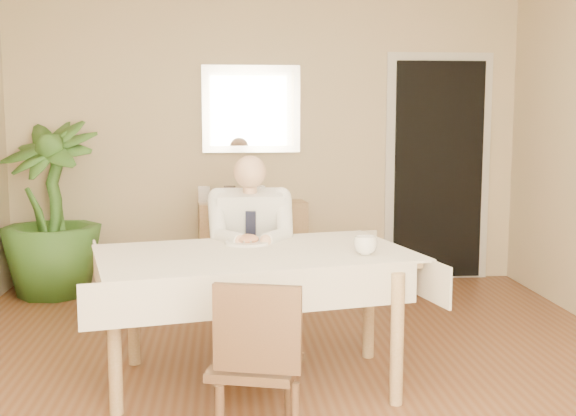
{
  "coord_description": "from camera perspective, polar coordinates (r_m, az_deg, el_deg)",
  "views": [
    {
      "loc": [
        -0.37,
        -3.91,
        1.51
      ],
      "look_at": [
        0.0,
        0.35,
        0.95
      ],
      "focal_mm": 45.0,
      "sensor_mm": 36.0,
      "label": 1
    }
  ],
  "objects": [
    {
      "name": "photo_frame_center",
      "position": [
        6.32,
        -4.62,
        1.15
      ],
      "size": [
        0.1,
        0.02,
        0.14
      ],
      "primitive_type": "cube",
      "color": "silver",
      "rests_on": "sideboard"
    },
    {
      "name": "potted_palm",
      "position": [
        6.28,
        -18.25,
        -0.09
      ],
      "size": [
        1.07,
        1.07,
        1.45
      ],
      "primitive_type": "imported",
      "rotation": [
        0.0,
        0.0,
        -0.4
      ],
      "color": "#335F21",
      "rests_on": "ground"
    },
    {
      "name": "knife",
      "position": [
        4.17,
        -2.69,
        -2.65
      ],
      "size": [
        0.01,
        0.13,
        0.01
      ],
      "primitive_type": "cylinder",
      "rotation": [
        1.57,
        0.0,
        0.0
      ],
      "color": "silver",
      "rests_on": "dining_table"
    },
    {
      "name": "photo_frame_right",
      "position": [
        6.33,
        -2.32,
        1.17
      ],
      "size": [
        0.1,
        0.02,
        0.14
      ],
      "primitive_type": "cube",
      "color": "silver",
      "rests_on": "sideboard"
    },
    {
      "name": "food",
      "position": [
        4.23,
        -3.26,
        -2.45
      ],
      "size": [
        0.14,
        0.14,
        0.06
      ],
      "primitive_type": "ellipsoid",
      "color": "#986242",
      "rests_on": "dining_table"
    },
    {
      "name": "fork",
      "position": [
        4.17,
        -3.79,
        -2.67
      ],
      "size": [
        0.01,
        0.13,
        0.01
      ],
      "primitive_type": "cylinder",
      "rotation": [
        1.57,
        0.0,
        0.0
      ],
      "color": "silver",
      "rests_on": "dining_table"
    },
    {
      "name": "window",
      "position": [
        1.49,
        9.53,
        4.99
      ],
      "size": [
        1.34,
        0.04,
        1.44
      ],
      "color": "beige",
      "rests_on": "room"
    },
    {
      "name": "coffee_mug",
      "position": [
        3.93,
        6.14,
        -2.95
      ],
      "size": [
        0.14,
        0.14,
        0.1
      ],
      "primitive_type": "imported",
      "rotation": [
        0.0,
        0.0,
        0.09
      ],
      "color": "white",
      "rests_on": "dining_table"
    },
    {
      "name": "sideboard",
      "position": [
        6.34,
        -2.8,
        -2.87
      ],
      "size": [
        0.96,
        0.39,
        0.75
      ],
      "primitive_type": "cube",
      "rotation": [
        0.0,
        0.0,
        0.08
      ],
      "color": "tan",
      "rests_on": "ground"
    },
    {
      "name": "room",
      "position": [
        3.94,
        0.44,
        4.4
      ],
      "size": [
        5.0,
        5.02,
        2.6
      ],
      "color": "brown",
      "rests_on": "ground"
    },
    {
      "name": "seated_man",
      "position": [
        4.59,
        -2.95,
        -2.82
      ],
      "size": [
        0.48,
        0.72,
        1.24
      ],
      "color": "white",
      "rests_on": "ground"
    },
    {
      "name": "chair_far",
      "position": [
        4.91,
        -3.05,
        -4.53
      ],
      "size": [
        0.45,
        0.45,
        0.88
      ],
      "rotation": [
        0.0,
        0.0,
        -0.09
      ],
      "color": "#3E2917",
      "rests_on": "ground"
    },
    {
      "name": "chair_near",
      "position": [
        3.23,
        -2.52,
        -11.82
      ],
      "size": [
        0.46,
        0.47,
        0.8
      ],
      "rotation": [
        0.0,
        0.0,
        -0.26
      ],
      "color": "#3E2917",
      "rests_on": "ground"
    },
    {
      "name": "mirror",
      "position": [
        6.39,
        -2.92,
        7.82
      ],
      "size": [
        0.86,
        0.04,
        0.76
      ],
      "color": "silver",
      "rests_on": "room"
    },
    {
      "name": "doorway",
      "position": [
        6.68,
        11.77,
        2.93
      ],
      "size": [
        0.96,
        0.07,
        2.1
      ],
      "color": "beige",
      "rests_on": "ground"
    },
    {
      "name": "plate",
      "position": [
        4.23,
        -3.26,
        -2.75
      ],
      "size": [
        0.26,
        0.26,
        0.02
      ],
      "primitive_type": "cylinder",
      "color": "white",
      "rests_on": "dining_table"
    },
    {
      "name": "dining_table",
      "position": [
        4.01,
        -2.64,
        -4.66
      ],
      "size": [
        1.93,
        1.39,
        0.75
      ],
      "rotation": [
        0.0,
        0.0,
        0.22
      ],
      "color": "tan",
      "rests_on": "ground"
    },
    {
      "name": "photo_frame_left",
      "position": [
        6.3,
        -6.65,
        1.09
      ],
      "size": [
        0.1,
        0.02,
        0.14
      ],
      "primitive_type": "cube",
      "color": "silver",
      "rests_on": "sideboard"
    }
  ]
}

